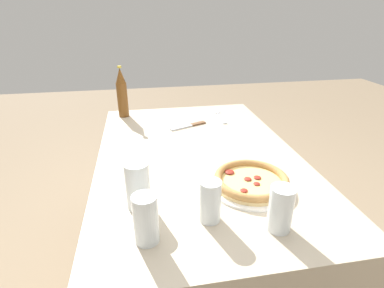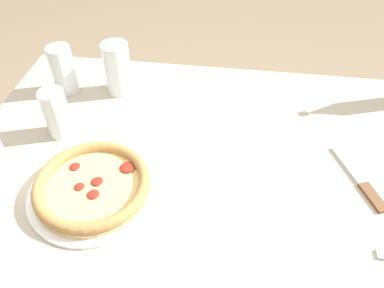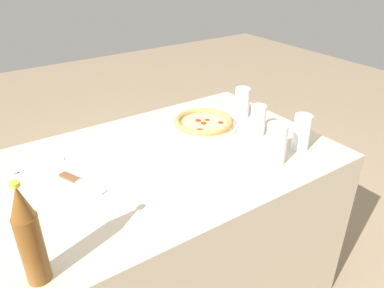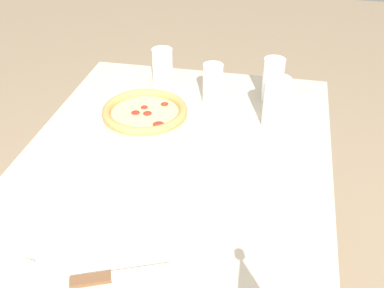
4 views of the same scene
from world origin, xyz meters
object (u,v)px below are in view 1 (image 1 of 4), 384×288
(glass_red_wine, at_px, (138,188))
(knife, at_px, (190,126))
(glass_cola, at_px, (280,211))
(glass_orange_juice, at_px, (210,202))
(spoon, at_px, (220,116))
(pizza_veggie, at_px, (251,181))
(beer_bottle, at_px, (122,93))
(glass_water, at_px, (146,222))

(glass_red_wine, xyz_separation_m, knife, (0.63, -0.27, -0.06))
(glass_red_wine, height_order, glass_cola, glass_red_wine)
(glass_orange_juice, bearing_deg, knife, -5.23)
(spoon, bearing_deg, glass_cola, 175.20)
(pizza_veggie, bearing_deg, knife, 10.73)
(glass_red_wine, bearing_deg, beer_bottle, 4.69)
(pizza_veggie, relative_size, glass_orange_juice, 2.25)
(glass_water, bearing_deg, glass_cola, -92.69)
(pizza_veggie, xyz_separation_m, knife, (0.58, 0.11, -0.02))
(glass_water, xyz_separation_m, knife, (0.78, -0.25, -0.06))
(pizza_veggie, height_order, glass_red_wine, glass_red_wine)
(glass_orange_juice, height_order, glass_water, glass_water)
(pizza_veggie, distance_m, glass_red_wine, 0.38)
(glass_cola, bearing_deg, spoon, -4.80)
(pizza_veggie, distance_m, glass_water, 0.41)
(glass_water, bearing_deg, spoon, -25.94)
(pizza_veggie, xyz_separation_m, glass_red_wine, (-0.04, 0.38, 0.05))
(glass_cola, bearing_deg, glass_red_wine, 65.66)
(glass_orange_juice, xyz_separation_m, glass_cola, (-0.07, -0.18, -0.00))
(glass_orange_juice, distance_m, knife, 0.73)
(beer_bottle, bearing_deg, knife, -122.81)
(pizza_veggie, bearing_deg, glass_red_wine, 96.82)
(glass_orange_juice, distance_m, beer_bottle, 0.98)
(pizza_veggie, height_order, knife, pizza_veggie)
(glass_cola, height_order, glass_water, glass_water)
(glass_orange_juice, relative_size, spoon, 0.69)
(spoon, bearing_deg, pizza_veggie, 173.71)
(glass_orange_juice, bearing_deg, pizza_veggie, -50.85)
(glass_orange_juice, height_order, glass_cola, glass_cola)
(glass_red_wine, relative_size, glass_cola, 1.13)
(glass_red_wine, height_order, knife, glass_red_wine)
(glass_red_wine, xyz_separation_m, spoon, (0.74, -0.45, -0.06))
(pizza_veggie, distance_m, glass_orange_juice, 0.23)
(glass_water, height_order, beer_bottle, beer_bottle)
(pizza_veggie, height_order, spoon, pizza_veggie)
(pizza_veggie, height_order, glass_water, glass_water)
(glass_orange_juice, xyz_separation_m, spoon, (0.84, -0.25, -0.06))
(beer_bottle, relative_size, knife, 1.42)
(beer_bottle, bearing_deg, glass_cola, -156.31)
(glass_red_wine, bearing_deg, glass_orange_juice, -116.65)
(spoon, bearing_deg, beer_bottle, 78.67)
(glass_red_wine, bearing_deg, glass_cola, -114.34)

